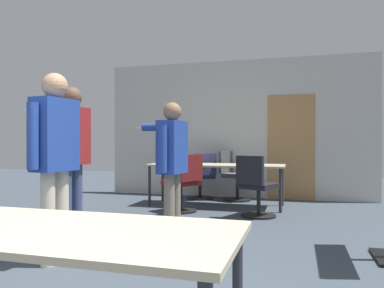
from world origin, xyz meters
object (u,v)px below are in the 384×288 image
object	(u,v)px
office_chair_side_rolled	(256,188)
office_chair_far_left	(234,177)
office_chair_near_pushed	(184,185)
office_chair_far_right	(202,178)
person_right_polo	(54,148)
person_near_casual	(171,157)
person_left_plaid	(71,145)

from	to	relation	value
office_chair_side_rolled	office_chair_far_left	xyz separation A→B (m)	(-0.60, 1.57, 0.02)
office_chair_near_pushed	office_chair_far_right	world-z (taller)	office_chair_near_pushed
person_right_polo	office_chair_far_right	bearing A→B (deg)	3.11
person_right_polo	office_chair_far_right	world-z (taller)	person_right_polo
person_near_casual	office_chair_far_left	xyz separation A→B (m)	(0.20, 3.12, -0.50)
person_right_polo	office_chair_near_pushed	bearing A→B (deg)	-0.59
office_chair_near_pushed	person_right_polo	bearing A→B (deg)	-155.89
person_near_casual	office_chair_near_pushed	distance (m)	1.77
person_left_plaid	office_chair_far_left	bearing A→B (deg)	-9.87
person_right_polo	person_near_casual	bearing A→B (deg)	-27.72
person_right_polo	person_left_plaid	bearing A→B (deg)	32.65
person_near_casual	office_chair_near_pushed	xyz separation A→B (m)	(-0.37, 1.66, -0.51)
person_near_casual	office_chair_far_right	world-z (taller)	person_near_casual
person_left_plaid	office_chair_far_right	world-z (taller)	person_left_plaid
person_left_plaid	office_chair_near_pushed	world-z (taller)	person_left_plaid
office_chair_near_pushed	person_left_plaid	bearing A→B (deg)	-170.54
person_near_casual	person_right_polo	bearing A→B (deg)	150.16
person_right_polo	office_chair_far_right	xyz separation A→B (m)	(0.35, 4.14, -0.65)
office_chair_far_left	person_near_casual	bearing A→B (deg)	16.91
office_chair_far_right	office_chair_far_left	xyz separation A→B (m)	(0.63, 0.07, 0.03)
person_right_polo	office_chair_near_pushed	xyz separation A→B (m)	(0.41, 2.74, -0.63)
office_chair_near_pushed	office_chair_side_rolled	world-z (taller)	office_chair_near_pushed
office_chair_side_rolled	office_chair_far_left	distance (m)	1.68
person_left_plaid	person_near_casual	size ratio (longest dim) A/B	1.12
person_right_polo	person_left_plaid	world-z (taller)	person_left_plaid
person_near_casual	office_chair_side_rolled	xyz separation A→B (m)	(0.80, 1.56, -0.52)
person_near_casual	office_chair_far_right	xyz separation A→B (m)	(-0.43, 3.06, -0.53)
office_chair_far_right	person_right_polo	bearing A→B (deg)	-134.18
person_right_polo	office_chair_far_left	bearing A→B (deg)	-5.14
office_chair_side_rolled	person_right_polo	bearing A→B (deg)	-97.15
office_chair_near_pushed	office_chair_side_rolled	xyz separation A→B (m)	(1.16, -0.10, -0.01)
office_chair_near_pushed	office_chair_far_right	bearing A→B (deg)	35.16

